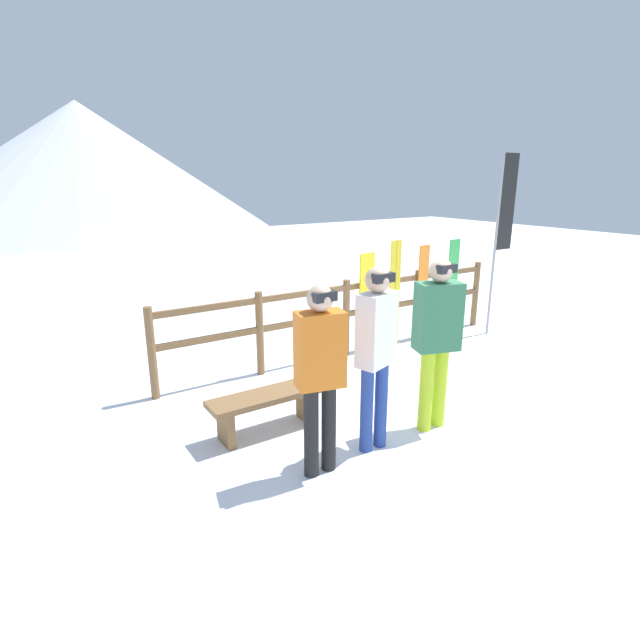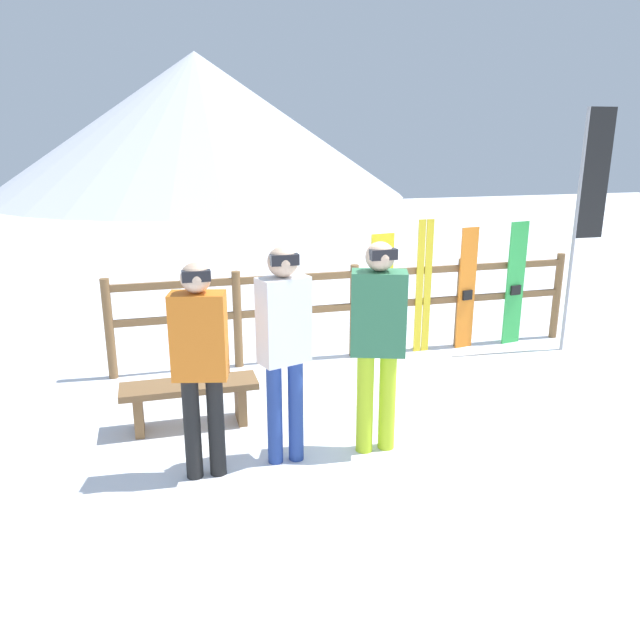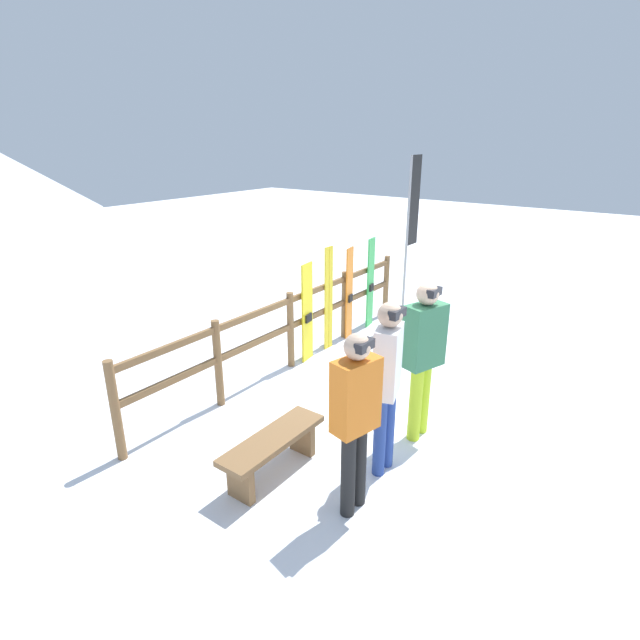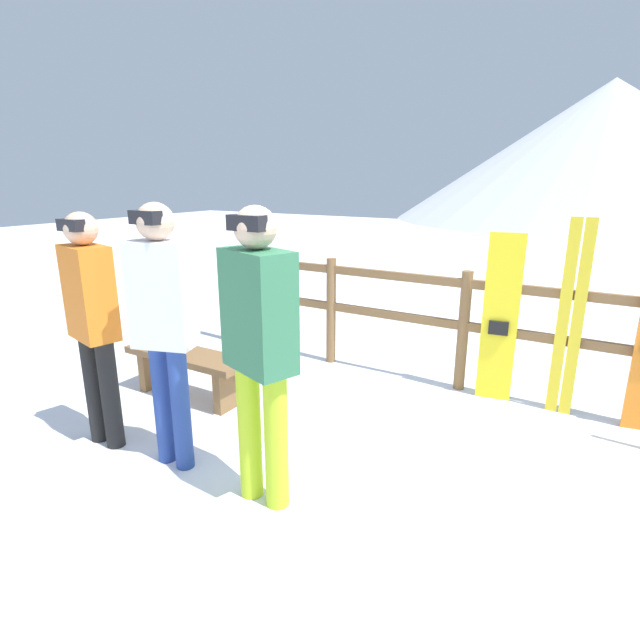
{
  "view_description": "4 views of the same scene",
  "coord_description": "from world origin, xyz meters",
  "px_view_note": "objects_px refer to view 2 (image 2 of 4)",
  "views": [
    {
      "loc": [
        -4.13,
        -3.75,
        2.56
      ],
      "look_at": [
        -1.02,
        1.04,
        0.9
      ],
      "focal_mm": 28.0,
      "sensor_mm": 36.0,
      "label": 1
    },
    {
      "loc": [
        -2.26,
        -4.93,
        2.58
      ],
      "look_at": [
        -0.66,
        1.01,
        0.76
      ],
      "focal_mm": 35.0,
      "sensor_mm": 36.0,
      "label": 2
    },
    {
      "loc": [
        -5.13,
        -2.39,
        3.19
      ],
      "look_at": [
        -0.41,
        1.08,
        1.02
      ],
      "focal_mm": 28.0,
      "sensor_mm": 36.0,
      "label": 3
    },
    {
      "loc": [
        1.12,
        -2.52,
        1.93
      ],
      "look_at": [
        -0.96,
        0.95,
        0.77
      ],
      "focal_mm": 28.0,
      "sensor_mm": 36.0,
      "label": 4
    }
  ],
  "objects_px": {
    "ski_pair_yellow": "(423,287)",
    "snowboard_orange": "(467,289)",
    "rental_flag": "(587,200)",
    "person_plaid_green": "(378,333)",
    "bench": "(190,395)",
    "snowboard_green": "(515,284)",
    "person_orange": "(200,355)",
    "snowboard_yellow": "(381,296)",
    "person_white": "(284,338)"
  },
  "relations": [
    {
      "from": "ski_pair_yellow",
      "to": "snowboard_orange",
      "type": "xyz_separation_m",
      "value": [
        0.58,
        -0.0,
        -0.06
      ]
    },
    {
      "from": "person_plaid_green",
      "to": "ski_pair_yellow",
      "type": "relative_size",
      "value": 1.09
    },
    {
      "from": "person_white",
      "to": "snowboard_orange",
      "type": "bearing_deg",
      "value": 38.8
    },
    {
      "from": "ski_pair_yellow",
      "to": "snowboard_orange",
      "type": "distance_m",
      "value": 0.59
    },
    {
      "from": "person_plaid_green",
      "to": "rental_flag",
      "type": "distance_m",
      "value": 3.83
    },
    {
      "from": "ski_pair_yellow",
      "to": "snowboard_orange",
      "type": "height_order",
      "value": "ski_pair_yellow"
    },
    {
      "from": "bench",
      "to": "ski_pair_yellow",
      "type": "relative_size",
      "value": 0.75
    },
    {
      "from": "person_plaid_green",
      "to": "rental_flag",
      "type": "height_order",
      "value": "rental_flag"
    },
    {
      "from": "person_orange",
      "to": "snowboard_yellow",
      "type": "xyz_separation_m",
      "value": [
        2.31,
        2.3,
        -0.26
      ]
    },
    {
      "from": "person_plaid_green",
      "to": "snowboard_yellow",
      "type": "height_order",
      "value": "person_plaid_green"
    },
    {
      "from": "snowboard_orange",
      "to": "ski_pair_yellow",
      "type": "bearing_deg",
      "value": 179.67
    },
    {
      "from": "snowboard_green",
      "to": "ski_pair_yellow",
      "type": "bearing_deg",
      "value": 179.85
    },
    {
      "from": "rental_flag",
      "to": "snowboard_green",
      "type": "bearing_deg",
      "value": 145.32
    },
    {
      "from": "person_plaid_green",
      "to": "ski_pair_yellow",
      "type": "distance_m",
      "value": 2.67
    },
    {
      "from": "snowboard_yellow",
      "to": "snowboard_green",
      "type": "height_order",
      "value": "snowboard_green"
    },
    {
      "from": "rental_flag",
      "to": "person_white",
      "type": "bearing_deg",
      "value": -155.69
    },
    {
      "from": "bench",
      "to": "snowboard_green",
      "type": "xyz_separation_m",
      "value": [
        4.16,
        1.4,
        0.46
      ]
    },
    {
      "from": "bench",
      "to": "person_orange",
      "type": "distance_m",
      "value": 1.14
    },
    {
      "from": "person_white",
      "to": "person_plaid_green",
      "type": "distance_m",
      "value": 0.78
    },
    {
      "from": "person_white",
      "to": "person_plaid_green",
      "type": "relative_size",
      "value": 1.0
    },
    {
      "from": "bench",
      "to": "person_plaid_green",
      "type": "relative_size",
      "value": 0.68
    },
    {
      "from": "snowboard_orange",
      "to": "person_white",
      "type": "bearing_deg",
      "value": -141.2
    },
    {
      "from": "snowboard_orange",
      "to": "rental_flag",
      "type": "distance_m",
      "value": 1.72
    },
    {
      "from": "bench",
      "to": "snowboard_orange",
      "type": "distance_m",
      "value": 3.79
    },
    {
      "from": "person_orange",
      "to": "person_plaid_green",
      "type": "bearing_deg",
      "value": 2.29
    },
    {
      "from": "bench",
      "to": "snowboard_yellow",
      "type": "height_order",
      "value": "snowboard_yellow"
    },
    {
      "from": "snowboard_yellow",
      "to": "snowboard_green",
      "type": "relative_size",
      "value": 0.95
    },
    {
      "from": "snowboard_yellow",
      "to": "person_plaid_green",
      "type": "bearing_deg",
      "value": -111.34
    },
    {
      "from": "person_white",
      "to": "rental_flag",
      "type": "bearing_deg",
      "value": 24.31
    },
    {
      "from": "person_orange",
      "to": "snowboard_yellow",
      "type": "distance_m",
      "value": 3.27
    },
    {
      "from": "bench",
      "to": "person_orange",
      "type": "bearing_deg",
      "value": -86.42
    },
    {
      "from": "person_plaid_green",
      "to": "snowboard_green",
      "type": "height_order",
      "value": "person_plaid_green"
    },
    {
      "from": "person_plaid_green",
      "to": "ski_pair_yellow",
      "type": "height_order",
      "value": "person_plaid_green"
    },
    {
      "from": "snowboard_green",
      "to": "rental_flag",
      "type": "bearing_deg",
      "value": -34.68
    },
    {
      "from": "person_white",
      "to": "person_plaid_green",
      "type": "height_order",
      "value": "person_plaid_green"
    },
    {
      "from": "person_white",
      "to": "snowboard_yellow",
      "type": "height_order",
      "value": "person_white"
    },
    {
      "from": "person_orange",
      "to": "ski_pair_yellow",
      "type": "height_order",
      "value": "person_orange"
    },
    {
      "from": "person_orange",
      "to": "snowboard_yellow",
      "type": "bearing_deg",
      "value": 44.88
    },
    {
      "from": "person_orange",
      "to": "snowboard_yellow",
      "type": "relative_size",
      "value": 1.15
    },
    {
      "from": "person_plaid_green",
      "to": "snowboard_green",
      "type": "distance_m",
      "value": 3.5
    },
    {
      "from": "person_white",
      "to": "person_orange",
      "type": "xyz_separation_m",
      "value": [
        -0.65,
        -0.06,
        -0.06
      ]
    },
    {
      "from": "bench",
      "to": "snowboard_yellow",
      "type": "bearing_deg",
      "value": 30.54
    },
    {
      "from": "rental_flag",
      "to": "bench",
      "type": "bearing_deg",
      "value": -168.28
    },
    {
      "from": "rental_flag",
      "to": "ski_pair_yellow",
      "type": "bearing_deg",
      "value": 167.41
    },
    {
      "from": "person_white",
      "to": "person_plaid_green",
      "type": "xyz_separation_m",
      "value": [
        0.78,
        -0.01,
        -0.02
      ]
    },
    {
      "from": "person_white",
      "to": "person_orange",
      "type": "bearing_deg",
      "value": -174.41
    },
    {
      "from": "person_white",
      "to": "ski_pair_yellow",
      "type": "height_order",
      "value": "person_white"
    },
    {
      "from": "bench",
      "to": "person_plaid_green",
      "type": "height_order",
      "value": "person_plaid_green"
    },
    {
      "from": "snowboard_yellow",
      "to": "rental_flag",
      "type": "relative_size",
      "value": 0.51
    },
    {
      "from": "rental_flag",
      "to": "person_orange",
      "type": "bearing_deg",
      "value": -158.08
    }
  ]
}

